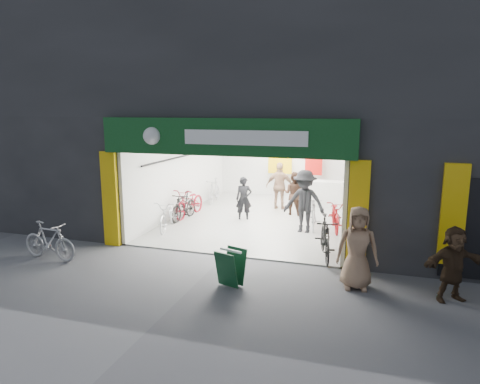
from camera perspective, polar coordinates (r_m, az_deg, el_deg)
The scene contains 17 objects.
ground at distance 11.09m, azimuth -2.11°, elevation -8.54°, with size 60.00×60.00×0.00m, color #56565B.
building at distance 15.07m, azimuth 7.65°, elevation 13.22°, with size 17.00×10.27×8.00m.
bike_left_front at distance 13.54m, azimuth -9.52°, elevation -2.99°, with size 0.62×1.79×0.94m, color silver.
bike_left_midfront at distance 14.53m, azimuth -7.52°, elevation -1.90°, with size 0.46×1.62×0.97m, color black.
bike_left_midback at distance 14.97m, azimuth -6.70°, elevation -1.39°, with size 0.68×1.95×1.03m, color maroon.
bike_left_back at distance 17.13m, azimuth -3.47°, elevation 0.16°, with size 0.46×1.63×0.98m, color #B1B0B5.
bike_right_front at distance 10.96m, azimuth 11.30°, elevation -5.99°, with size 0.51×1.81×1.09m, color black.
bike_right_mid at distance 13.60m, azimuth 12.65°, elevation -2.94°, with size 0.66×1.88×0.99m, color maroon.
bike_right_back at distance 13.66m, azimuth 9.73°, elevation -2.63°, with size 0.50×1.76×1.06m, color #B3B3B8.
parked_bike at distance 11.71m, azimuth -24.10°, elevation -5.96°, with size 0.46×1.62×0.97m, color #A9A9AD.
customer_a at distance 14.35m, azimuth 0.51°, elevation -0.93°, with size 0.54×0.36×1.48m, color black.
customer_b at distance 15.15m, azimuth 7.22°, elevation -0.24°, with size 0.76×0.59×1.56m, color #39241A.
customer_c at distance 12.96m, azimuth 8.59°, elevation -1.34°, with size 1.25×0.72×1.93m, color black.
customer_d at distance 15.90m, azimuth 5.34°, elevation 0.74°, with size 1.04×0.43×1.78m, color #9C765B.
pedestrian_near at distance 9.27m, azimuth 15.38°, elevation -7.21°, with size 0.86×0.56×1.75m, color #8D6B52.
pedestrian_far at distance 9.38m, azimuth 26.55°, elevation -8.58°, with size 1.39×0.44×1.50m, color #342417.
sandwich_board at distance 9.18m, azimuth -1.24°, elevation -9.93°, with size 0.64×0.65×0.78m.
Camera 1 is at (3.51, -9.85, 3.71)m, focal length 32.00 mm.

